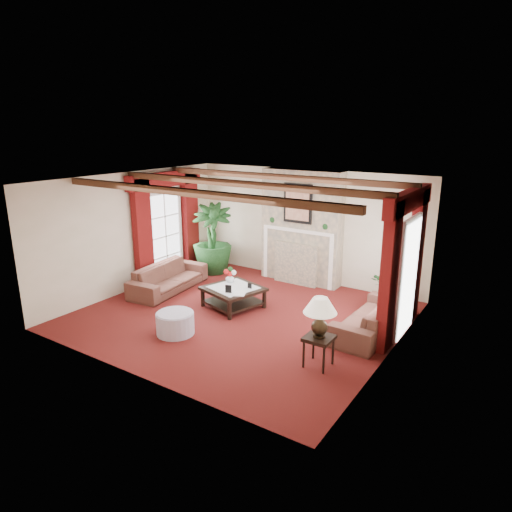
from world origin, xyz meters
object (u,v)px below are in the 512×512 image
Objects in this scene: sofa_right at (371,311)px; potted_palm at (213,253)px; sofa_left at (168,273)px; side_table at (318,351)px; coffee_table at (233,297)px; ottoman at (175,323)px.

potted_palm is at bearing -102.37° from sofa_right.
sofa_left is 4.19× the size of side_table.
sofa_right reaches higher than side_table.
sofa_left is 4.71m from sofa_right.
side_table is at bearing -10.04° from coffee_table.
coffee_table is 2.08× the size of side_table.
sofa_left is at bearing -90.40° from potted_palm.
sofa_left is 2.01× the size of coffee_table.
sofa_left is 2.40m from ottoman.
coffee_table is (-2.82, -0.41, -0.19)m from sofa_right.
potted_palm is (0.01, 1.62, 0.10)m from sofa_left.
side_table is 2.72m from ottoman.
sofa_right is at bearing -14.82° from potted_palm.
coffee_table is 1.53× the size of ottoman.
sofa_left reaches higher than side_table.
potted_palm reaches higher than side_table.
sofa_right is at bearing 80.94° from side_table.
sofa_right is (4.69, 0.38, 0.00)m from sofa_left.
sofa_right is 3.60m from ottoman.
sofa_right is at bearing -91.40° from sofa_left.
coffee_table is 1.62m from ottoman.
sofa_left is at bearing 136.47° from ottoman.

